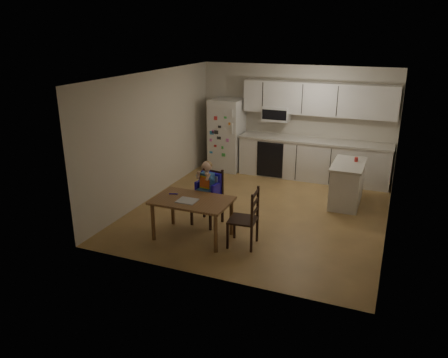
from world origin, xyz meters
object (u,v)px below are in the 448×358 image
object	(u,v)px
refrigerator	(227,135)
chair_booster	(208,186)
dining_table	(192,205)
chair_side	(249,215)
kitchen_island	(347,184)
red_cup	(356,159)

from	to	relation	value
refrigerator	chair_booster	size ratio (longest dim) A/B	1.49
refrigerator	dining_table	distance (m)	3.74
refrigerator	chair_side	distance (m)	4.01
chair_side	kitchen_island	bearing A→B (deg)	148.73
refrigerator	chair_booster	bearing A→B (deg)	-73.93
refrigerator	chair_booster	distance (m)	3.14
kitchen_island	dining_table	xyz separation A→B (m)	(-2.13, -2.44, 0.16)
chair_side	red_cup	bearing A→B (deg)	148.27
refrigerator	chair_booster	world-z (taller)	refrigerator
kitchen_island	red_cup	bearing A→B (deg)	57.16
kitchen_island	chair_booster	bearing A→B (deg)	-139.35
kitchen_island	chair_side	xyz separation A→B (m)	(-1.18, -2.38, 0.12)
dining_table	kitchen_island	bearing A→B (deg)	48.87
refrigerator	kitchen_island	size ratio (longest dim) A/B	1.52
refrigerator	chair_booster	xyz separation A→B (m)	(0.87, -3.01, -0.16)
refrigerator	red_cup	distance (m)	3.26
refrigerator	red_cup	size ratio (longest dim) A/B	19.99
dining_table	chair_side	bearing A→B (deg)	3.51
chair_side	refrigerator	bearing A→B (deg)	-158.01
chair_booster	red_cup	bearing A→B (deg)	51.00
kitchen_island	dining_table	bearing A→B (deg)	-131.13
red_cup	kitchen_island	bearing A→B (deg)	-122.84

